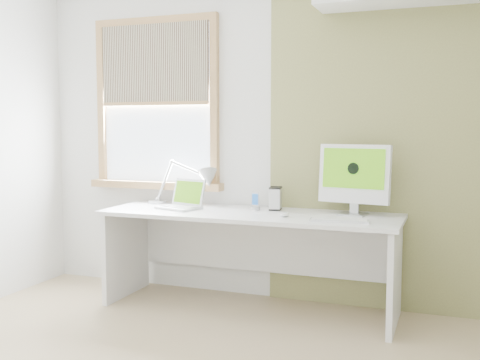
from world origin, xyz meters
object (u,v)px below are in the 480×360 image
at_px(desk_lamp, 199,181).
at_px(imac, 354,176).
at_px(laptop, 183,201).
at_px(external_drive, 276,198).
at_px(desk, 252,237).

distance_m(desk_lamp, imac, 1.27).
relative_size(desk_lamp, laptop, 1.72).
relative_size(desk_lamp, external_drive, 3.73).
bearing_deg(desk, imac, 7.66).
distance_m(laptop, external_drive, 0.72).
relative_size(desk, laptop, 5.79).
bearing_deg(desk_lamp, laptop, -97.12).
bearing_deg(desk_lamp, external_drive, -5.47).
xyz_separation_m(desk, desk_lamp, (-0.53, 0.20, 0.38)).
bearing_deg(imac, desk_lamp, 175.50).
bearing_deg(external_drive, desk_lamp, 174.53).
xyz_separation_m(desk_lamp, imac, (1.27, -0.10, 0.09)).
bearing_deg(laptop, external_drive, 13.44).
xyz_separation_m(desk, laptop, (-0.55, -0.03, 0.25)).
distance_m(external_drive, imac, 0.63).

